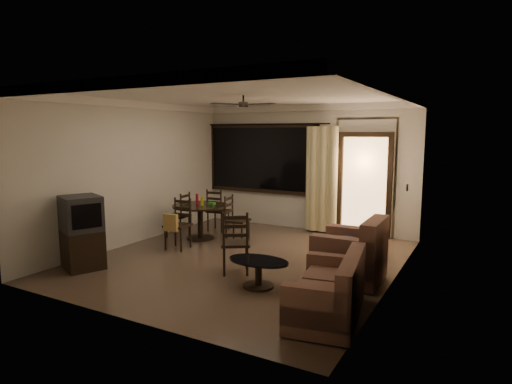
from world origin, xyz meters
The scene contains 12 objects.
ground centered at (0.00, 0.00, 0.00)m, with size 5.50×5.50×0.00m, color #7F6651.
room_shell centered at (0.59, 1.77, 1.83)m, with size 5.50×6.70×5.50m.
dining_table centered at (-1.53, 0.84, 0.56)m, with size 1.14×1.14×0.93m.
dining_chair_west centered at (-2.04, 0.74, 0.28)m, with size 0.46×0.46×0.95m.
dining_chair_east centered at (-0.70, 0.93, 0.28)m, with size 0.46×0.46×0.95m.
dining_chair_south centered at (-1.44, -0.02, 0.31)m, with size 0.46×0.52×0.95m.
dining_chair_north centered at (-1.62, 1.62, 0.28)m, with size 0.46×0.46×0.95m.
tv_cabinet centered at (-2.05, -1.67, 0.60)m, with size 0.79×0.76×1.19m.
sofa centered at (2.10, -1.54, 0.30)m, with size 0.97×1.51×0.75m.
armchair centered at (1.98, -0.17, 0.39)m, with size 0.95×0.95×0.94m.
coffee_table centered at (0.86, -1.05, 0.27)m, with size 0.91×0.55×0.40m.
side_chair centered at (0.25, -0.68, 0.30)m, with size 0.61×0.61×0.99m.
Camera 1 is at (3.66, -6.22, 2.19)m, focal length 30.00 mm.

